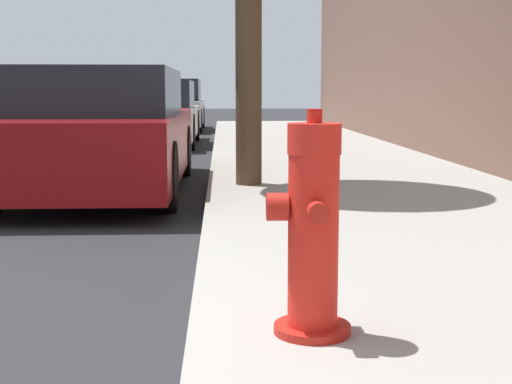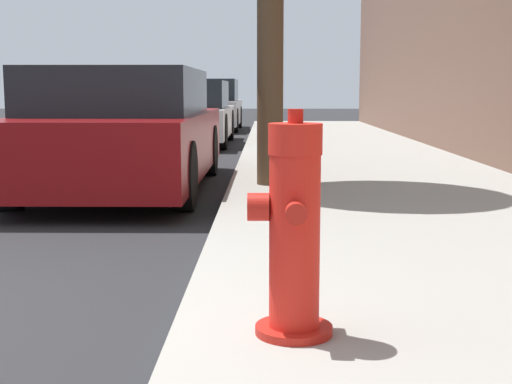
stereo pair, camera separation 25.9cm
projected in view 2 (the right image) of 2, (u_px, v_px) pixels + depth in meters
The scene contains 4 objects.
fire_hydrant at pixel (294, 233), 2.89m from camera, with size 0.35×0.35×0.93m.
parked_car_near at pixel (125, 132), 7.97m from camera, with size 1.84×4.59×1.35m.
parked_car_mid at pixel (188, 114), 14.64m from camera, with size 1.75×4.18×1.31m.
parked_car_far at pixel (208, 106), 19.93m from camera, with size 1.78×4.07×1.42m.
Camera 2 is at (2.15, -2.99, 1.13)m, focal length 50.00 mm.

